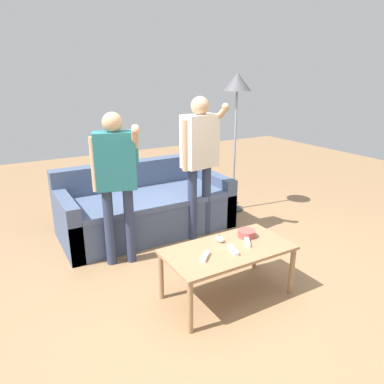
# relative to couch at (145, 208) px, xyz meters

# --- Properties ---
(ground_plane) EXTENTS (12.00, 12.00, 0.00)m
(ground_plane) POSITION_rel_couch_xyz_m (-0.03, -1.49, -0.28)
(ground_plane) COLOR #93704C
(couch) EXTENTS (1.99, 0.92, 0.79)m
(couch) POSITION_rel_couch_xyz_m (0.00, 0.00, 0.00)
(couch) COLOR #475675
(couch) RESTS_ON ground
(coffee_table) EXTENTS (1.07, 0.55, 0.45)m
(coffee_table) POSITION_rel_couch_xyz_m (0.06, -1.61, 0.11)
(coffee_table) COLOR #997551
(coffee_table) RESTS_ON ground
(snack_bowl) EXTENTS (0.15, 0.15, 0.06)m
(snack_bowl) POSITION_rel_couch_xyz_m (0.32, -1.52, 0.20)
(snack_bowl) COLOR #B24C47
(snack_bowl) RESTS_ON coffee_table
(game_remote_nunchuk) EXTENTS (0.06, 0.09, 0.05)m
(game_remote_nunchuk) POSITION_rel_couch_xyz_m (0.06, -1.48, 0.19)
(game_remote_nunchuk) COLOR white
(game_remote_nunchuk) RESTS_ON coffee_table
(floor_lamp) EXTENTS (0.35, 0.35, 1.83)m
(floor_lamp) POSITION_rel_couch_xyz_m (1.32, 0.02, 1.31)
(floor_lamp) COLOR #2D2D33
(floor_lamp) RESTS_ON ground
(player_right) EXTENTS (0.49, 0.32, 1.59)m
(player_right) POSITION_rel_couch_xyz_m (0.47, -0.47, 0.72)
(player_right) COLOR #2D3856
(player_right) RESTS_ON ground
(player_left) EXTENTS (0.42, 0.43, 1.49)m
(player_left) POSITION_rel_couch_xyz_m (-0.53, -0.62, 0.66)
(player_left) COLOR #2D3856
(player_left) RESTS_ON ground
(game_remote_wand_near) EXTENTS (0.07, 0.16, 0.03)m
(game_remote_wand_near) POSITION_rel_couch_xyz_m (0.06, -1.68, 0.18)
(game_remote_wand_near) COLOR white
(game_remote_wand_near) RESTS_ON coffee_table
(game_remote_wand_far) EXTENTS (0.11, 0.15, 0.03)m
(game_remote_wand_far) POSITION_rel_couch_xyz_m (0.24, -1.63, 0.18)
(game_remote_wand_far) COLOR white
(game_remote_wand_far) RESTS_ON coffee_table
(game_remote_wand_spare) EXTENTS (0.13, 0.13, 0.03)m
(game_remote_wand_spare) POSITION_rel_couch_xyz_m (-0.19, -1.66, 0.18)
(game_remote_wand_spare) COLOR white
(game_remote_wand_spare) RESTS_ON coffee_table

